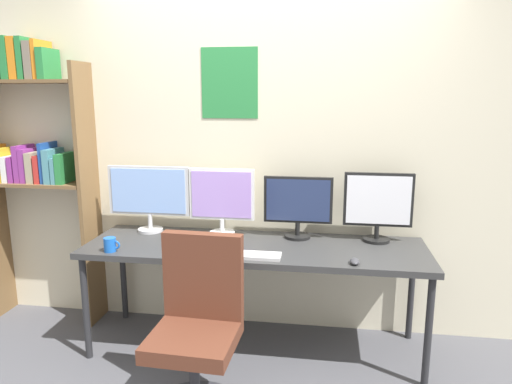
{
  "coord_description": "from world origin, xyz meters",
  "views": [
    {
      "loc": [
        0.45,
        -2.33,
        1.72
      ],
      "look_at": [
        0.0,
        0.65,
        1.09
      ],
      "focal_mm": 32.88,
      "sensor_mm": 36.0,
      "label": 1
    }
  ],
  "objects": [
    {
      "name": "office_chair",
      "position": [
        -0.2,
        -0.12,
        0.4
      ],
      "size": [
        0.52,
        0.52,
        0.99
      ],
      "color": "#2D2D33",
      "rests_on": "ground_plane"
    },
    {
      "name": "coffee_mug",
      "position": [
        -0.89,
        0.34,
        0.79
      ],
      "size": [
        0.11,
        0.08,
        0.09
      ],
      "color": "blue",
      "rests_on": "desk"
    },
    {
      "name": "monitor_far_right",
      "position": [
        0.8,
        0.81,
        1.0
      ],
      "size": [
        0.46,
        0.18,
        0.47
      ],
      "color": "black",
      "rests_on": "desk"
    },
    {
      "name": "wall_back",
      "position": [
        -0.0,
        1.02,
        1.3
      ],
      "size": [
        4.65,
        0.11,
        2.6
      ],
      "color": "beige",
      "rests_on": "ground_plane"
    },
    {
      "name": "computer_mouse",
      "position": [
        0.63,
        0.34,
        0.76
      ],
      "size": [
        0.06,
        0.1,
        0.03
      ],
      "primitive_type": "ellipsoid",
      "color": "#38383D",
      "rests_on": "desk"
    },
    {
      "name": "monitor_far_left",
      "position": [
        -0.8,
        0.81,
        1.02
      ],
      "size": [
        0.6,
        0.18,
        0.48
      ],
      "color": "silver",
      "rests_on": "desk"
    },
    {
      "name": "bookshelf",
      "position": [
        -1.71,
        0.83,
        1.36
      ],
      "size": [
        0.83,
        0.28,
        2.12
      ],
      "color": "brown",
      "rests_on": "ground_plane"
    },
    {
      "name": "monitor_center_left",
      "position": [
        -0.27,
        0.81,
        1.0
      ],
      "size": [
        0.46,
        0.18,
        0.47
      ],
      "color": "silver",
      "rests_on": "desk"
    },
    {
      "name": "desk",
      "position": [
        0.0,
        0.6,
        0.69
      ],
      "size": [
        2.25,
        0.68,
        0.74
      ],
      "color": "#333333",
      "rests_on": "ground_plane"
    },
    {
      "name": "keyboard_main",
      "position": [
        0.0,
        0.37,
        0.75
      ],
      "size": [
        0.39,
        0.13,
        0.02
      ],
      "primitive_type": "cube",
      "color": "silver",
      "rests_on": "desk"
    },
    {
      "name": "monitor_center_right",
      "position": [
        0.27,
        0.81,
        0.98
      ],
      "size": [
        0.47,
        0.18,
        0.43
      ],
      "color": "black",
      "rests_on": "desk"
    }
  ]
}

